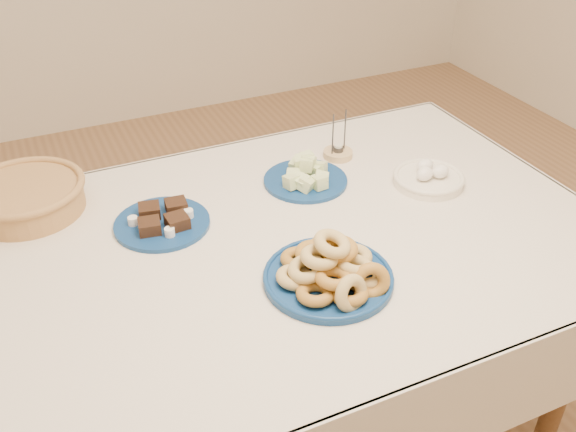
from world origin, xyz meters
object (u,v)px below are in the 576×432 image
object	(u,v)px
melon_plate	(306,176)
egg_bowl	(429,178)
brownie_plate	(163,221)
donut_platter	(331,271)
wicker_basket	(26,196)
candle_holder	(338,153)
dining_table	(280,271)

from	to	relation	value
melon_plate	egg_bowl	distance (m)	0.35
egg_bowl	brownie_plate	bearing A→B (deg)	171.37
donut_platter	wicker_basket	distance (m)	0.86
wicker_basket	egg_bowl	distance (m)	1.12
candle_holder	donut_platter	bearing A→B (deg)	-119.96
dining_table	candle_holder	size ratio (longest dim) A/B	11.27
donut_platter	brownie_plate	bearing A→B (deg)	126.56
wicker_basket	candle_holder	size ratio (longest dim) A/B	2.25
dining_table	melon_plate	size ratio (longest dim) A/B	5.55
dining_table	melon_plate	world-z (taller)	melon_plate
candle_holder	egg_bowl	bearing A→B (deg)	-58.22
dining_table	donut_platter	xyz separation A→B (m)	(0.04, -0.21, 0.14)
dining_table	melon_plate	bearing A→B (deg)	50.58
egg_bowl	dining_table	bearing A→B (deg)	-172.23
wicker_basket	candle_holder	xyz separation A→B (m)	(0.91, -0.08, -0.03)
brownie_plate	wicker_basket	distance (m)	0.38
dining_table	candle_holder	xyz separation A→B (m)	(0.34, 0.32, 0.12)
donut_platter	dining_table	bearing A→B (deg)	99.77
dining_table	brownie_plate	world-z (taller)	brownie_plate
wicker_basket	dining_table	bearing A→B (deg)	-35.67
donut_platter	candle_holder	bearing A→B (deg)	60.04
dining_table	donut_platter	bearing A→B (deg)	-80.23
dining_table	egg_bowl	xyz separation A→B (m)	(0.50, 0.07, 0.13)
wicker_basket	brownie_plate	bearing A→B (deg)	-35.61
brownie_plate	wicker_basket	bearing A→B (deg)	144.39
donut_platter	wicker_basket	world-z (taller)	donut_platter
wicker_basket	egg_bowl	bearing A→B (deg)	-17.57
dining_table	melon_plate	xyz separation A→B (m)	(0.18, 0.22, 0.13)
candle_holder	egg_bowl	world-z (taller)	candle_holder
dining_table	wicker_basket	size ratio (longest dim) A/B	5.02
donut_platter	brownie_plate	distance (m)	0.49
donut_platter	brownie_plate	world-z (taller)	donut_platter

